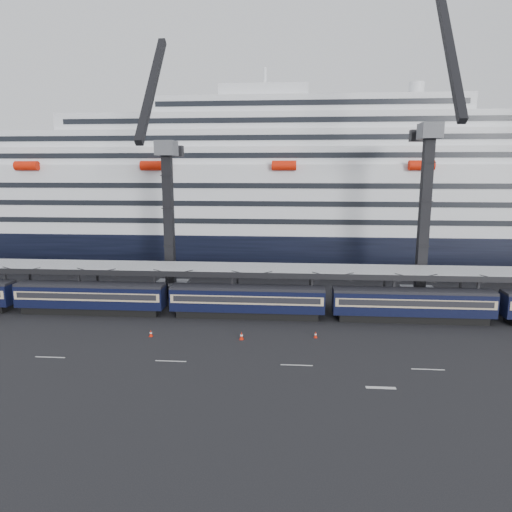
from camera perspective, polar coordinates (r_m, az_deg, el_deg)
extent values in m
plane|color=black|center=(47.79, 7.50, -11.51)|extent=(260.00, 260.00, 0.00)
cube|color=beige|center=(49.81, -24.34, -11.45)|extent=(3.00, 0.15, 0.02)
cube|color=beige|center=(45.45, -10.60, -12.78)|extent=(3.00, 0.15, 0.02)
cube|color=beige|center=(44.03, 5.10, -13.43)|extent=(3.00, 0.15, 0.02)
cube|color=beige|center=(45.82, 20.70, -13.11)|extent=(3.00, 0.15, 0.02)
cube|color=beige|center=(41.13, 15.33, -15.59)|extent=(2.50, 0.40, 0.02)
cube|color=black|center=(62.34, -19.84, -6.33)|extent=(17.48, 2.40, 0.90)
cube|color=black|center=(61.86, -19.95, -4.73)|extent=(19.00, 2.80, 2.70)
cube|color=tan|center=(61.78, -19.97, -4.46)|extent=(18.62, 2.92, 1.05)
cube|color=black|center=(61.77, -19.97, -4.42)|extent=(17.86, 2.98, 0.70)
cube|color=black|center=(61.50, -20.04, -3.38)|extent=(19.00, 2.50, 0.35)
cube|color=black|center=(57.22, -1.10, -7.18)|extent=(17.48, 2.40, 0.90)
cube|color=black|center=(56.69, -1.11, -5.45)|extent=(19.00, 2.80, 2.70)
cube|color=tan|center=(56.61, -1.11, -5.16)|extent=(18.62, 2.92, 1.05)
cube|color=black|center=(56.60, -1.11, -5.11)|extent=(17.86, 2.98, 0.70)
cube|color=black|center=(56.30, -1.11, -3.98)|extent=(19.00, 2.50, 0.35)
cube|color=black|center=(58.83, 18.84, -7.26)|extent=(17.48, 2.40, 0.90)
cube|color=black|center=(58.33, 18.95, -5.58)|extent=(19.00, 2.80, 2.70)
cube|color=tan|center=(58.25, 18.96, -5.29)|extent=(18.62, 2.92, 1.05)
cube|color=black|center=(58.23, 18.97, -5.25)|extent=(17.86, 2.98, 0.70)
cube|color=black|center=(57.94, 19.04, -4.15)|extent=(19.00, 2.50, 0.35)
cube|color=gray|center=(59.62, 6.93, -1.61)|extent=(130.00, 6.00, 0.25)
cube|color=black|center=(56.76, 7.05, -2.54)|extent=(130.00, 0.25, 0.70)
cube|color=black|center=(62.62, 6.81, -1.30)|extent=(130.00, 0.25, 0.70)
cube|color=black|center=(68.52, -28.76, -3.57)|extent=(0.25, 0.25, 5.40)
cube|color=black|center=(73.13, -26.39, -2.55)|extent=(0.25, 0.25, 5.40)
cube|color=black|center=(63.63, -21.18, -3.98)|extent=(0.25, 0.25, 5.40)
cube|color=black|center=(68.57, -19.18, -2.83)|extent=(0.25, 0.25, 5.40)
cube|color=black|center=(60.03, -12.51, -4.35)|extent=(0.25, 0.25, 5.40)
cube|color=black|center=(65.23, -11.09, -3.10)|extent=(0.25, 0.25, 5.40)
cube|color=black|center=(57.94, -2.97, -4.65)|extent=(0.25, 0.25, 5.40)
cube|color=black|center=(63.32, -2.32, -3.33)|extent=(0.25, 0.25, 5.40)
cube|color=black|center=(57.54, 6.99, -4.82)|extent=(0.25, 0.25, 5.40)
cube|color=black|center=(62.95, 6.77, -3.47)|extent=(0.25, 0.25, 5.40)
cube|color=black|center=(58.86, 16.79, -4.85)|extent=(0.25, 0.25, 5.40)
cube|color=black|center=(64.17, 15.75, -3.54)|extent=(0.25, 0.25, 5.40)
cube|color=black|center=(61.80, 25.92, -4.75)|extent=(0.25, 0.25, 5.40)
cube|color=black|center=(66.87, 24.19, -3.51)|extent=(0.25, 0.25, 5.40)
cube|color=black|center=(91.42, 6.07, 1.44)|extent=(200.00, 28.00, 7.00)
cube|color=white|center=(90.41, 6.19, 7.40)|extent=(190.00, 26.88, 12.00)
cube|color=white|center=(90.32, 6.29, 12.15)|extent=(160.00, 24.64, 3.00)
cube|color=black|center=(77.96, 6.57, 12.41)|extent=(153.60, 0.12, 0.90)
cube|color=white|center=(90.46, 6.33, 14.05)|extent=(124.00, 21.84, 3.00)
cube|color=black|center=(79.52, 6.58, 14.54)|extent=(119.04, 0.12, 0.90)
cube|color=white|center=(90.69, 6.37, 15.94)|extent=(90.00, 19.04, 3.00)
cube|color=black|center=(81.18, 6.59, 16.58)|extent=(86.40, 0.12, 0.90)
cube|color=white|center=(91.03, 6.41, 17.82)|extent=(56.00, 16.24, 3.00)
cube|color=black|center=(82.93, 6.60, 18.54)|extent=(53.76, 0.12, 0.90)
cube|color=white|center=(91.49, 1.13, 19.43)|extent=(16.00, 12.00, 2.50)
cylinder|color=white|center=(94.19, 19.41, 18.91)|extent=(2.80, 2.80, 3.00)
cylinder|color=red|center=(88.66, -26.73, 10.04)|extent=(4.00, 1.60, 1.60)
cylinder|color=red|center=(79.69, -12.80, 10.96)|extent=(4.00, 1.60, 1.60)
cylinder|color=red|center=(76.22, 3.52, 11.22)|extent=(4.00, 1.60, 1.60)
cylinder|color=red|center=(78.97, 19.99, 10.60)|extent=(4.00, 1.60, 1.60)
cube|color=#484A4F|center=(67.70, -10.55, -4.07)|extent=(4.50, 4.50, 2.00)
cube|color=black|center=(65.92, -10.84, 4.38)|extent=(1.30, 1.30, 18.00)
cube|color=#484A4F|center=(65.64, -11.15, 13.08)|extent=(2.60, 3.20, 2.00)
cube|color=black|center=(60.84, -12.93, 19.78)|extent=(0.90, 12.26, 14.37)
cube|color=black|center=(68.07, -10.57, 13.01)|extent=(0.90, 5.04, 0.90)
cube|color=black|center=(70.50, -10.03, 12.77)|extent=(2.20, 1.60, 1.60)
cube|color=#484A4F|center=(66.87, 19.69, -4.70)|extent=(4.50, 4.50, 2.00)
cube|color=black|center=(64.97, 20.29, 4.71)|extent=(1.30, 1.30, 20.00)
cube|color=#484A4F|center=(64.91, 20.93, 14.41)|extent=(2.60, 3.20, 2.00)
cube|color=black|center=(60.69, 23.10, 22.43)|extent=(0.90, 12.21, 16.90)
cube|color=black|center=(67.60, 20.25, 14.27)|extent=(0.90, 5.60, 0.90)
cube|color=black|center=(70.28, 19.61, 13.98)|extent=(2.20, 1.60, 1.60)
cube|color=red|center=(52.16, -13.00, -9.75)|extent=(0.38, 0.38, 0.04)
cone|color=red|center=(52.04, -13.02, -9.35)|extent=(0.32, 0.32, 0.72)
cylinder|color=white|center=(52.04, -13.02, -9.35)|extent=(0.27, 0.27, 0.12)
cube|color=red|center=(50.05, -1.82, -10.35)|extent=(0.43, 0.43, 0.05)
cone|color=red|center=(49.90, -1.82, -9.88)|extent=(0.37, 0.37, 0.82)
cylinder|color=white|center=(49.90, -1.82, -9.88)|extent=(0.31, 0.31, 0.14)
cube|color=red|center=(50.94, 7.45, -10.06)|extent=(0.35, 0.35, 0.04)
cone|color=red|center=(50.82, 7.46, -9.69)|extent=(0.30, 0.30, 0.67)
cylinder|color=white|center=(50.82, 7.46, -9.69)|extent=(0.25, 0.25, 0.11)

